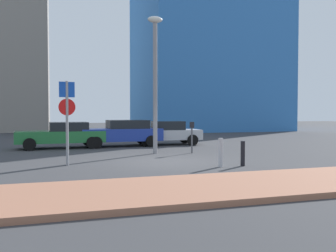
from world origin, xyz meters
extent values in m
plane|color=#38383A|center=(0.00, 0.00, 0.00)|extent=(120.00, 120.00, 0.00)
cube|color=#9E664C|center=(0.00, -5.44, 0.07)|extent=(40.00, 3.13, 0.14)
cube|color=#237238|center=(-3.78, 6.88, 0.63)|extent=(4.66, 1.96, 0.61)
cube|color=black|center=(-3.36, 6.90, 1.17)|extent=(2.04, 1.70, 0.47)
cylinder|color=black|center=(-5.30, 5.93, 0.32)|extent=(0.65, 0.25, 0.64)
cylinder|color=black|center=(-5.38, 7.68, 0.32)|extent=(0.65, 0.25, 0.64)
cylinder|color=black|center=(-2.18, 6.07, 0.32)|extent=(0.65, 0.25, 0.64)
cylinder|color=black|center=(-2.26, 7.82, 0.32)|extent=(0.65, 0.25, 0.64)
cube|color=#1E389E|center=(-0.46, 7.04, 0.67)|extent=(4.56, 1.88, 0.70)
cube|color=black|center=(-0.10, 7.05, 1.26)|extent=(2.30, 1.67, 0.48)
cylinder|color=black|center=(-1.97, 6.12, 0.32)|extent=(0.65, 0.24, 0.64)
cylinder|color=black|center=(-2.02, 7.87, 0.32)|extent=(0.65, 0.24, 0.64)
cylinder|color=black|center=(1.10, 6.21, 0.32)|extent=(0.65, 0.24, 0.64)
cylinder|color=black|center=(1.05, 7.96, 0.32)|extent=(0.65, 0.24, 0.64)
cube|color=#B7BABF|center=(2.31, 7.26, 0.61)|extent=(4.17, 2.04, 0.58)
cube|color=black|center=(2.39, 7.26, 1.16)|extent=(1.92, 1.73, 0.51)
cylinder|color=black|center=(0.87, 6.50, 0.32)|extent=(0.65, 0.27, 0.64)
cylinder|color=black|center=(1.00, 8.24, 0.32)|extent=(0.65, 0.27, 0.64)
cylinder|color=black|center=(3.61, 6.29, 0.32)|extent=(0.65, 0.27, 0.64)
cylinder|color=black|center=(3.75, 8.03, 0.32)|extent=(0.65, 0.27, 0.64)
cylinder|color=gray|center=(-3.66, 0.01, 1.52)|extent=(0.10, 0.10, 3.04)
cube|color=#1447B7|center=(-3.66, 0.01, 2.73)|extent=(0.55, 0.14, 0.55)
cylinder|color=red|center=(-3.66, 0.01, 2.11)|extent=(0.60, 0.14, 0.60)
cylinder|color=#4C4C51|center=(2.10, 2.50, 0.60)|extent=(0.08, 0.08, 1.20)
cube|color=black|center=(2.10, 2.50, 1.34)|extent=(0.18, 0.14, 0.28)
cylinder|color=gray|center=(0.39, 2.83, 3.03)|extent=(0.20, 0.20, 6.07)
ellipsoid|color=silver|center=(0.39, 2.83, 6.22)|extent=(0.70, 0.36, 0.30)
cylinder|color=#B7B7BC|center=(1.45, -1.97, 0.51)|extent=(0.16, 0.16, 1.01)
cylinder|color=black|center=(2.31, -2.00, 0.45)|extent=(0.16, 0.16, 0.89)
cube|color=#3372BF|center=(12.69, 25.45, 12.94)|extent=(15.17, 13.29, 25.88)
camera|label=1|loc=(-4.09, -13.51, 1.88)|focal=38.85mm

